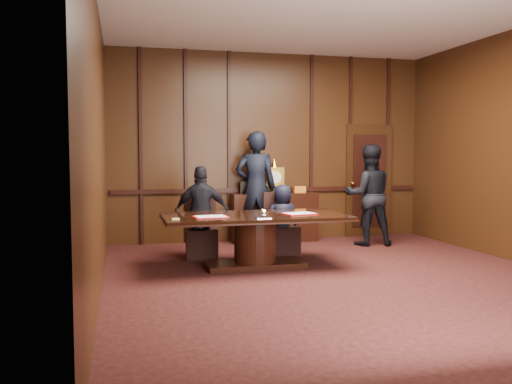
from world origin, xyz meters
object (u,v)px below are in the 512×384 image
signatory_left (202,213)px  witness_left (256,188)px  sideboard (274,215)px  witness_right (369,195)px  conference_table (255,232)px  signatory_right (282,220)px

signatory_left → witness_left: 1.69m
sideboard → witness_left: witness_left is taller
sideboard → witness_left: (-0.39, -0.16, 0.53)m
witness_left → witness_right: 2.02m
sideboard → conference_table: (-0.90, -2.16, 0.02)m
signatory_left → witness_left: size_ratio=0.71×
conference_table → signatory_left: bearing=129.1°
witness_right → signatory_right: bearing=28.6°
sideboard → signatory_left: 2.08m
signatory_left → witness_left: witness_left is taller
witness_left → witness_right: (1.91, -0.64, -0.12)m
conference_table → signatory_right: bearing=50.9°
conference_table → signatory_right: size_ratio=2.30×
conference_table → witness_right: bearing=29.4°
witness_left → witness_right: witness_left is taller
witness_left → witness_right: size_ratio=1.14×
signatory_left → signatory_right: (1.30, 0.00, -0.15)m
sideboard → signatory_left: size_ratio=1.11×
sideboard → conference_table: size_ratio=0.61×
witness_left → witness_right: bearing=175.6°
conference_table → witness_left: (0.51, 2.00, 0.51)m
witness_left → signatory_left: bearing=60.0°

